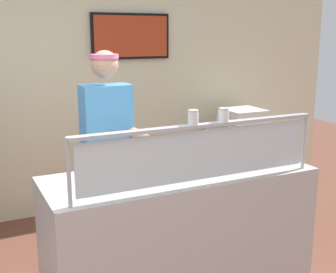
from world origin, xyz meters
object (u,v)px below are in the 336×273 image
pizza_box_stack (242,119)px  pepper_flake_shaker (224,116)px  worker_figure (108,147)px  pizza_server (158,169)px  pizza_tray (157,171)px  parmesan_shaker (193,118)px

pizza_box_stack → pepper_flake_shaker: bearing=-128.7°
worker_figure → pizza_box_stack: 2.07m
worker_figure → pizza_box_stack: size_ratio=3.84×
pizza_server → pepper_flake_shaker: pepper_flake_shaker is taller
pizza_server → pizza_box_stack: size_ratio=0.61×
pepper_flake_shaker → worker_figure: (-0.44, 0.96, -0.38)m
pizza_tray → worker_figure: size_ratio=0.25×
pizza_server → worker_figure: size_ratio=0.16×
parmesan_shaker → pizza_box_stack: size_ratio=0.20×
pizza_server → parmesan_shaker: 0.51m
parmesan_shaker → pizza_box_stack: parmesan_shaker is taller
pizza_server → pepper_flake_shaker: (0.31, -0.32, 0.39)m
parmesan_shaker → pepper_flake_shaker: (0.22, 0.00, -0.00)m
worker_figure → pizza_box_stack: worker_figure is taller
parmesan_shaker → worker_figure: worker_figure is taller
pizza_tray → pizza_box_stack: size_ratio=0.97×
pizza_server → pizza_box_stack: pizza_box_stack is taller
pizza_tray → pizza_server: bearing=-90.4°
parmesan_shaker → worker_figure: 1.05m
pepper_flake_shaker → pizza_tray: bearing=132.5°
pizza_tray → pepper_flake_shaker: size_ratio=5.09×
pepper_flake_shaker → worker_figure: worker_figure is taller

